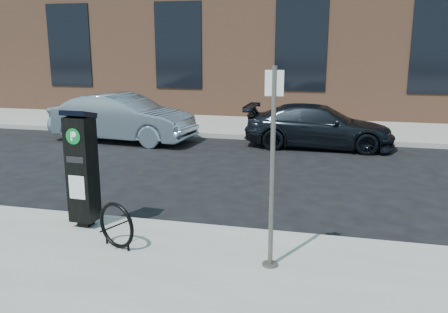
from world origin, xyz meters
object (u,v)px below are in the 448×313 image
(parking_kiosk, at_px, (82,167))
(car_silver, at_px, (123,118))
(sign_pole, at_px, (272,171))
(bike_rack, at_px, (116,226))
(car_dark, at_px, (319,126))

(parking_kiosk, distance_m, car_silver, 7.77)
(parking_kiosk, xyz_separation_m, sign_pole, (3.13, -0.73, 0.33))
(sign_pole, bearing_deg, car_silver, 121.54)
(parking_kiosk, height_order, bike_rack, parking_kiosk)
(car_silver, bearing_deg, bike_rack, -149.82)
(parking_kiosk, distance_m, sign_pole, 3.23)
(parking_kiosk, relative_size, bike_rack, 2.78)
(parking_kiosk, height_order, car_silver, parking_kiosk)
(car_silver, distance_m, car_dark, 6.15)
(bike_rack, xyz_separation_m, car_dark, (2.45, 8.49, 0.16))
(sign_pole, bearing_deg, bike_rack, 173.58)
(car_dark, bearing_deg, sign_pole, 178.78)
(bike_rack, height_order, car_silver, car_silver)
(parking_kiosk, bearing_deg, sign_pole, -9.57)
(parking_kiosk, relative_size, sign_pole, 0.73)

